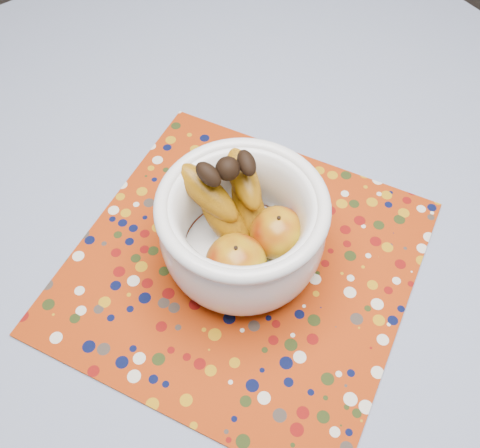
{
  "coord_description": "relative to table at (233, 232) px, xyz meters",
  "views": [
    {
      "loc": [
        -0.28,
        -0.41,
        1.43
      ],
      "look_at": [
        -0.05,
        -0.08,
        0.84
      ],
      "focal_mm": 42.0,
      "sensor_mm": 36.0,
      "label": 1
    }
  ],
  "objects": [
    {
      "name": "fruit_bowl",
      "position": [
        -0.04,
        -0.08,
        0.17
      ],
      "size": [
        0.21,
        0.23,
        0.16
      ],
      "color": "white",
      "rests_on": "placemat"
    },
    {
      "name": "tablecloth",
      "position": [
        0.0,
        0.0,
        0.08
      ],
      "size": [
        1.32,
        1.32,
        0.01
      ],
      "primitive_type": "cube",
      "color": "slate",
      "rests_on": "table"
    },
    {
      "name": "placemat",
      "position": [
        -0.06,
        -0.1,
        0.09
      ],
      "size": [
        0.6,
        0.6,
        0.0
      ],
      "primitive_type": "cube",
      "rotation": [
        0.0,
        0.0,
        0.49
      ],
      "color": "#982C08",
      "rests_on": "tablecloth"
    },
    {
      "name": "table",
      "position": [
        0.0,
        0.0,
        0.0
      ],
      "size": [
        1.2,
        1.2,
        0.75
      ],
      "color": "brown",
      "rests_on": "ground"
    }
  ]
}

